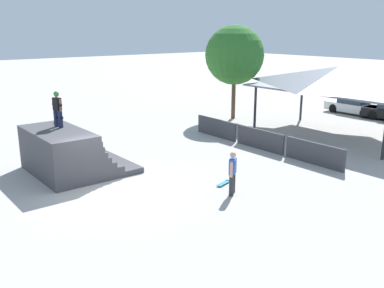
{
  "coord_description": "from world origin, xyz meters",
  "views": [
    {
      "loc": [
        14.42,
        -7.11,
        6.14
      ],
      "look_at": [
        -0.32,
        4.59,
        1.08
      ],
      "focal_mm": 40.0,
      "sensor_mm": 36.0,
      "label": 1
    }
  ],
  "objects_px": {
    "bystander_walking": "(233,171)",
    "parked_car_white": "(354,106)",
    "skateboard_on_deck": "(57,123)",
    "skater_on_deck": "(57,107)",
    "tree_beside_pavilion": "(235,55)",
    "skateboard_on_ground": "(224,183)"
  },
  "relations": [
    {
      "from": "skateboard_on_deck",
      "to": "skater_on_deck",
      "type": "bearing_deg",
      "value": -0.26
    },
    {
      "from": "skateboard_on_deck",
      "to": "bystander_walking",
      "type": "relative_size",
      "value": 0.52
    },
    {
      "from": "bystander_walking",
      "to": "skater_on_deck",
      "type": "bearing_deg",
      "value": 82.97
    },
    {
      "from": "bystander_walking",
      "to": "skateboard_on_ground",
      "type": "bearing_deg",
      "value": 26.75
    },
    {
      "from": "skater_on_deck",
      "to": "skateboard_on_ground",
      "type": "bearing_deg",
      "value": 26.14
    },
    {
      "from": "bystander_walking",
      "to": "parked_car_white",
      "type": "bearing_deg",
      "value": -18.32
    },
    {
      "from": "skateboard_on_deck",
      "to": "parked_car_white",
      "type": "bearing_deg",
      "value": 101.36
    },
    {
      "from": "skater_on_deck",
      "to": "tree_beside_pavilion",
      "type": "height_order",
      "value": "tree_beside_pavilion"
    },
    {
      "from": "skater_on_deck",
      "to": "bystander_walking",
      "type": "height_order",
      "value": "skater_on_deck"
    },
    {
      "from": "skater_on_deck",
      "to": "bystander_walking",
      "type": "xyz_separation_m",
      "value": [
        6.95,
        3.95,
        -1.94
      ]
    },
    {
      "from": "tree_beside_pavilion",
      "to": "skateboard_on_deck",
      "type": "bearing_deg",
      "value": -78.1
    },
    {
      "from": "parked_car_white",
      "to": "bystander_walking",
      "type": "bearing_deg",
      "value": -70.36
    },
    {
      "from": "skateboard_on_ground",
      "to": "tree_beside_pavilion",
      "type": "height_order",
      "value": "tree_beside_pavilion"
    },
    {
      "from": "tree_beside_pavilion",
      "to": "parked_car_white",
      "type": "distance_m",
      "value": 10.13
    },
    {
      "from": "bystander_walking",
      "to": "skateboard_on_ground",
      "type": "relative_size",
      "value": 1.99
    },
    {
      "from": "parked_car_white",
      "to": "skater_on_deck",
      "type": "bearing_deg",
      "value": -90.89
    },
    {
      "from": "skateboard_on_ground",
      "to": "tree_beside_pavilion",
      "type": "bearing_deg",
      "value": 28.87
    },
    {
      "from": "skater_on_deck",
      "to": "skateboard_on_deck",
      "type": "height_order",
      "value": "skater_on_deck"
    },
    {
      "from": "skateboard_on_deck",
      "to": "skateboard_on_ground",
      "type": "xyz_separation_m",
      "value": [
        6.6,
        4.27,
        -1.97
      ]
    },
    {
      "from": "skateboard_on_deck",
      "to": "tree_beside_pavilion",
      "type": "distance_m",
      "value": 14.41
    },
    {
      "from": "bystander_walking",
      "to": "skateboard_on_deck",
      "type": "bearing_deg",
      "value": 79.76
    },
    {
      "from": "skateboard_on_deck",
      "to": "parked_car_white",
      "type": "distance_m",
      "value": 22.26
    }
  ]
}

